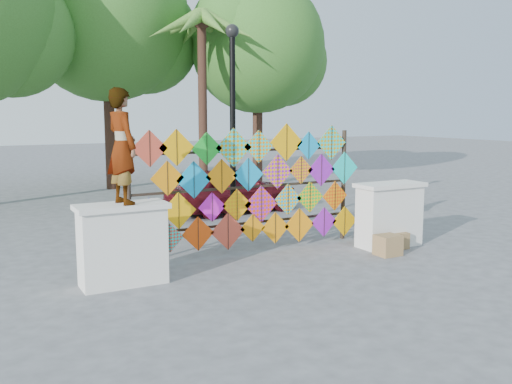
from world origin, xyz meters
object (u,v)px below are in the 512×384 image
Objects in this scene: sedan at (232,189)px; lamppost at (233,111)px; kite_rack at (253,188)px; vendor_woman at (122,146)px.

lamppost is at bearing 149.42° from sedan.
vendor_woman is at bearing -161.44° from kite_rack.
vendor_woman is at bearing -143.36° from lamppost.
lamppost reaches higher than vendor_woman.
vendor_woman is 3.72m from lamppost.
lamppost is (-1.34, -2.78, 2.07)m from sedan.
vendor_woman is 6.76m from sedan.
kite_rack is 2.79× the size of vendor_woman.
kite_rack is 4.38m from sedan.
lamppost is (0.19, 1.27, 1.45)m from kite_rack.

